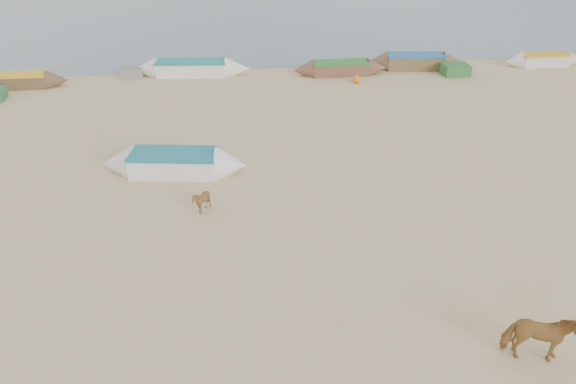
% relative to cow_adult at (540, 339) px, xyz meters
% --- Properties ---
extents(ground, '(140.00, 140.00, 0.00)m').
position_rel_cow_adult_xyz_m(ground, '(-4.68, 3.14, -0.67)').
color(ground, tan).
rests_on(ground, ground).
extents(cow_adult, '(1.71, 1.11, 1.33)m').
position_rel_cow_adult_xyz_m(cow_adult, '(0.00, 0.00, 0.00)').
color(cow_adult, olive).
rests_on(cow_adult, ground).
extents(calf_front, '(0.92, 0.86, 0.86)m').
position_rel_cow_adult_xyz_m(calf_front, '(-7.49, 8.00, -0.24)').
color(calf_front, brown).
rests_on(calf_front, ground).
extents(near_canoe, '(5.72, 2.40, 0.87)m').
position_rel_cow_adult_xyz_m(near_canoe, '(-8.48, 11.15, -0.23)').
color(near_canoe, silver).
rests_on(near_canoe, ground).
extents(waterline_canoes, '(59.01, 4.20, 0.93)m').
position_rel_cow_adult_xyz_m(waterline_canoes, '(-4.71, 23.76, -0.24)').
color(waterline_canoes, brown).
rests_on(waterline_canoes, ground).
extents(beach_clutter, '(45.18, 4.34, 0.64)m').
position_rel_cow_adult_xyz_m(beach_clutter, '(-0.96, 22.78, -0.37)').
color(beach_clutter, '#2E673D').
rests_on(beach_clutter, ground).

